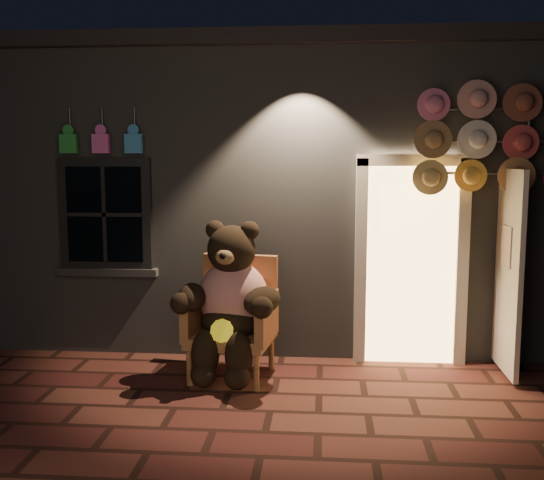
# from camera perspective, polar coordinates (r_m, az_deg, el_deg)

# --- Properties ---
(ground) EXTENTS (60.00, 60.00, 0.00)m
(ground) POSITION_cam_1_polar(r_m,az_deg,el_deg) (5.64, -0.19, -15.10)
(ground) COLOR brown
(ground) RESTS_ON ground
(shop_building) EXTENTS (7.30, 5.95, 3.51)m
(shop_building) POSITION_cam_1_polar(r_m,az_deg,el_deg) (9.20, 1.99, 4.82)
(shop_building) COLOR slate
(shop_building) RESTS_ON ground
(wicker_armchair) EXTENTS (0.90, 0.83, 1.18)m
(wicker_armchair) POSITION_cam_1_polar(r_m,az_deg,el_deg) (6.36, -3.41, -6.89)
(wicker_armchair) COLOR #A87A41
(wicker_armchair) RESTS_ON ground
(teddy_bear) EXTENTS (1.10, 0.91, 1.52)m
(teddy_bear) POSITION_cam_1_polar(r_m,az_deg,el_deg) (6.17, -3.75, -5.43)
(teddy_bear) COLOR #B62113
(teddy_bear) RESTS_ON ground
(hat_rack) EXTENTS (1.62, 0.22, 2.87)m
(hat_rack) POSITION_cam_1_polar(r_m,az_deg,el_deg) (6.68, 19.64, 8.13)
(hat_rack) COLOR #59595E
(hat_rack) RESTS_ON ground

